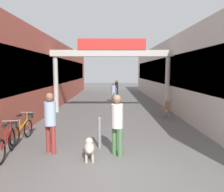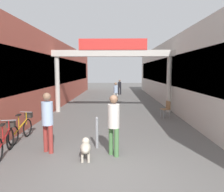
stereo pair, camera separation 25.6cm
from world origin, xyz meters
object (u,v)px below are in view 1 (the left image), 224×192
at_px(dog_on_leash, 89,147).
at_px(pedestrian_companion, 50,119).
at_px(pedestrian_elderly_walking, 117,86).
at_px(bicycle_orange_second, 23,128).
at_px(bollard_post_metal, 99,132).
at_px(pedestrian_carrying_crate, 114,91).
at_px(cafe_chair_wood_nearer, 166,107).
at_px(bicycle_red_nearest, 8,141).
at_px(pedestrian_with_dog, 117,121).

bearing_deg(dog_on_leash, pedestrian_companion, 158.64).
distance_m(pedestrian_elderly_walking, bicycle_orange_second, 15.63).
distance_m(pedestrian_elderly_walking, dog_on_leash, 16.90).
bearing_deg(bollard_post_metal, dog_on_leash, -105.49).
xyz_separation_m(dog_on_leash, bollard_post_metal, (0.24, 0.88, 0.18)).
relative_size(pedestrian_carrying_crate, cafe_chair_wood_nearer, 1.77).
bearing_deg(bicycle_red_nearest, cafe_chair_wood_nearer, 41.12).
xyz_separation_m(bicycle_red_nearest, bicycle_orange_second, (-0.10, 1.38, 0.00)).
height_order(pedestrian_with_dog, dog_on_leash, pedestrian_with_dog).
height_order(pedestrian_companion, pedestrian_elderly_walking, pedestrian_companion).
height_order(pedestrian_carrying_crate, dog_on_leash, pedestrian_carrying_crate).
relative_size(pedestrian_with_dog, pedestrian_carrying_crate, 1.14).
relative_size(dog_on_leash, bicycle_orange_second, 0.45).
relative_size(pedestrian_elderly_walking, cafe_chair_wood_nearer, 1.76).
relative_size(dog_on_leash, bicycle_red_nearest, 0.45).
distance_m(dog_on_leash, bollard_post_metal, 0.93).
xyz_separation_m(pedestrian_carrying_crate, bollard_post_metal, (-0.59, -10.28, -0.38)).
bearing_deg(pedestrian_carrying_crate, cafe_chair_wood_nearer, -64.48).
relative_size(pedestrian_companion, bicycle_red_nearest, 1.10).
distance_m(pedestrian_companion, bicycle_orange_second, 1.90).
bearing_deg(bicycle_red_nearest, pedestrian_elderly_walking, 77.54).
height_order(pedestrian_carrying_crate, bollard_post_metal, pedestrian_carrying_crate).
height_order(pedestrian_elderly_walking, bicycle_red_nearest, pedestrian_elderly_walking).
xyz_separation_m(bicycle_orange_second, cafe_chair_wood_nearer, (6.06, 3.82, 0.10)).
distance_m(pedestrian_carrying_crate, bicycle_orange_second, 10.07).
bearing_deg(pedestrian_elderly_walking, dog_on_leash, -94.18).
bearing_deg(bicycle_red_nearest, dog_on_leash, -7.20).
height_order(dog_on_leash, bicycle_red_nearest, bicycle_red_nearest).
distance_m(pedestrian_with_dog, pedestrian_carrying_crate, 10.90).
height_order(pedestrian_elderly_walking, dog_on_leash, pedestrian_elderly_walking).
distance_m(pedestrian_carrying_crate, cafe_chair_wood_nearer, 6.28).
relative_size(dog_on_leash, bollard_post_metal, 0.75).
relative_size(pedestrian_companion, dog_on_leash, 2.42).
bearing_deg(bicycle_red_nearest, bollard_post_metal, 12.15).
xyz_separation_m(pedestrian_with_dog, bollard_post_metal, (-0.55, 0.62, -0.52)).
relative_size(bicycle_red_nearest, cafe_chair_wood_nearer, 1.88).
relative_size(pedestrian_elderly_walking, bicycle_orange_second, 0.93).
bearing_deg(pedestrian_with_dog, cafe_chair_wood_nearer, 62.44).
bearing_deg(pedestrian_with_dog, bicycle_red_nearest, 179.13).
relative_size(pedestrian_with_dog, bollard_post_metal, 1.76).
xyz_separation_m(dog_on_leash, cafe_chair_wood_nearer, (3.53, 5.51, 0.20)).
xyz_separation_m(pedestrian_elderly_walking, cafe_chair_wood_nearer, (2.30, -11.34, -0.35)).
xyz_separation_m(pedestrian_companion, dog_on_leash, (1.21, -0.47, -0.72)).
bearing_deg(bicycle_red_nearest, pedestrian_carrying_crate, 73.30).
xyz_separation_m(pedestrian_carrying_crate, cafe_chair_wood_nearer, (2.70, -5.66, -0.35)).
relative_size(pedestrian_carrying_crate, bicycle_orange_second, 0.93).
xyz_separation_m(bicycle_orange_second, bollard_post_metal, (2.77, -0.80, 0.08)).
bearing_deg(pedestrian_carrying_crate, dog_on_leash, -94.27).
bearing_deg(pedestrian_with_dog, bicycle_orange_second, 156.76).
bearing_deg(bicycle_orange_second, pedestrian_companion, -42.58).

